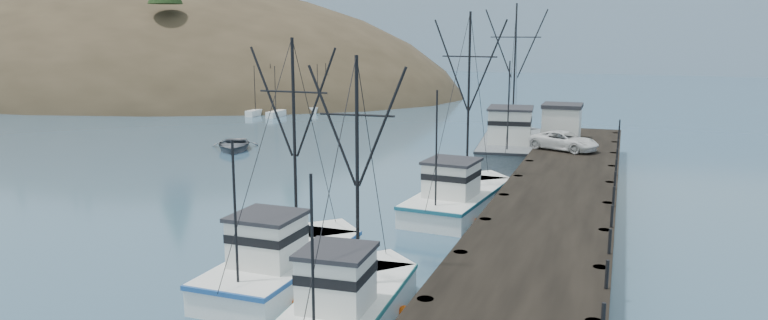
{
  "coord_description": "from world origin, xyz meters",
  "views": [
    {
      "loc": [
        17.0,
        -23.97,
        10.47
      ],
      "look_at": [
        3.14,
        15.56,
        2.5
      ],
      "focal_mm": 32.0,
      "sensor_mm": 36.0,
      "label": 1
    }
  ],
  "objects_px": {
    "trawler_mid": "(287,262)",
    "work_vessel": "(511,146)",
    "trawler_near": "(350,304)",
    "pickup_truck": "(564,141)",
    "pier_shed": "(562,121)",
    "motorboat": "(234,150)",
    "pier": "(563,184)",
    "trawler_far": "(460,197)"
  },
  "relations": [
    {
      "from": "pier",
      "to": "trawler_far",
      "type": "bearing_deg",
      "value": -165.21
    },
    {
      "from": "work_vessel",
      "to": "pier_shed",
      "type": "relative_size",
      "value": 4.85
    },
    {
      "from": "pier",
      "to": "trawler_mid",
      "type": "relative_size",
      "value": 4.18
    },
    {
      "from": "pier",
      "to": "pier_shed",
      "type": "relative_size",
      "value": 13.75
    },
    {
      "from": "trawler_near",
      "to": "trawler_far",
      "type": "xyz_separation_m",
      "value": [
        0.08,
        17.07,
        0.0
      ]
    },
    {
      "from": "trawler_near",
      "to": "pickup_truck",
      "type": "distance_m",
      "value": 28.96
    },
    {
      "from": "trawler_near",
      "to": "motorboat",
      "type": "xyz_separation_m",
      "value": [
        -23.69,
        30.74,
        -0.82
      ]
    },
    {
      "from": "trawler_far",
      "to": "pickup_truck",
      "type": "bearing_deg",
      "value": 66.68
    },
    {
      "from": "pier",
      "to": "trawler_mid",
      "type": "distance_m",
      "value": 18.31
    },
    {
      "from": "pier",
      "to": "trawler_near",
      "type": "bearing_deg",
      "value": -107.31
    },
    {
      "from": "trawler_mid",
      "to": "work_vessel",
      "type": "height_order",
      "value": "work_vessel"
    },
    {
      "from": "motorboat",
      "to": "work_vessel",
      "type": "bearing_deg",
      "value": -19.4
    },
    {
      "from": "trawler_near",
      "to": "pier_shed",
      "type": "distance_m",
      "value": 34.02
    },
    {
      "from": "work_vessel",
      "to": "pickup_truck",
      "type": "height_order",
      "value": "work_vessel"
    },
    {
      "from": "trawler_near",
      "to": "pier",
      "type": "bearing_deg",
      "value": 72.69
    },
    {
      "from": "trawler_mid",
      "to": "pier_shed",
      "type": "relative_size",
      "value": 3.29
    },
    {
      "from": "work_vessel",
      "to": "trawler_near",
      "type": "bearing_deg",
      "value": -90.67
    },
    {
      "from": "trawler_mid",
      "to": "pickup_truck",
      "type": "xyz_separation_m",
      "value": [
        9.23,
        25.18,
        1.86
      ]
    },
    {
      "from": "pier",
      "to": "trawler_near",
      "type": "distance_m",
      "value": 19.48
    },
    {
      "from": "work_vessel",
      "to": "motorboat",
      "type": "xyz_separation_m",
      "value": [
        -24.08,
        -3.04,
        -1.23
      ]
    },
    {
      "from": "trawler_mid",
      "to": "trawler_near",
      "type": "bearing_deg",
      "value": -37.77
    },
    {
      "from": "motorboat",
      "to": "trawler_mid",
      "type": "bearing_deg",
      "value": -81.27
    },
    {
      "from": "trawler_near",
      "to": "motorboat",
      "type": "bearing_deg",
      "value": 127.62
    },
    {
      "from": "trawler_mid",
      "to": "motorboat",
      "type": "distance_m",
      "value": 33.66
    },
    {
      "from": "trawler_near",
      "to": "trawler_mid",
      "type": "xyz_separation_m",
      "value": [
        -4.24,
        3.28,
        -0.0
      ]
    },
    {
      "from": "trawler_near",
      "to": "trawler_mid",
      "type": "bearing_deg",
      "value": 142.23
    },
    {
      "from": "trawler_far",
      "to": "work_vessel",
      "type": "distance_m",
      "value": 16.71
    },
    {
      "from": "trawler_far",
      "to": "work_vessel",
      "type": "bearing_deg",
      "value": 88.92
    },
    {
      "from": "pickup_truck",
      "to": "motorboat",
      "type": "height_order",
      "value": "pickup_truck"
    },
    {
      "from": "trawler_near",
      "to": "motorboat",
      "type": "relative_size",
      "value": 1.7
    },
    {
      "from": "work_vessel",
      "to": "pickup_truck",
      "type": "relative_size",
      "value": 3.18
    },
    {
      "from": "work_vessel",
      "to": "trawler_mid",
      "type": "bearing_deg",
      "value": -98.64
    },
    {
      "from": "pier",
      "to": "work_vessel",
      "type": "relative_size",
      "value": 2.83
    },
    {
      "from": "trawler_near",
      "to": "pickup_truck",
      "type": "height_order",
      "value": "trawler_near"
    },
    {
      "from": "pier",
      "to": "trawler_far",
      "type": "relative_size",
      "value": 3.7
    },
    {
      "from": "trawler_far",
      "to": "pier_shed",
      "type": "height_order",
      "value": "trawler_far"
    },
    {
      "from": "trawler_far",
      "to": "motorboat",
      "type": "xyz_separation_m",
      "value": [
        -23.77,
        13.67,
        -0.82
      ]
    },
    {
      "from": "trawler_mid",
      "to": "work_vessel",
      "type": "xyz_separation_m",
      "value": [
        4.63,
        30.49,
        0.41
      ]
    },
    {
      "from": "pier",
      "to": "work_vessel",
      "type": "xyz_separation_m",
      "value": [
        -5.39,
        15.2,
        -0.46
      ]
    },
    {
      "from": "work_vessel",
      "to": "motorboat",
      "type": "distance_m",
      "value": 24.3
    },
    {
      "from": "trawler_near",
      "to": "trawler_far",
      "type": "bearing_deg",
      "value": 89.73
    },
    {
      "from": "trawler_near",
      "to": "trawler_far",
      "type": "relative_size",
      "value": 0.84
    }
  ]
}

